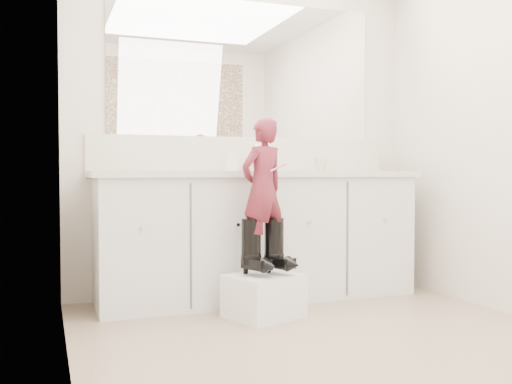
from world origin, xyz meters
name	(u,v)px	position (x,y,z in m)	size (l,w,h in m)	color
floor	(345,349)	(0.00, 0.00, 0.00)	(3.00, 3.00, 0.00)	#957D61
wall_back	(245,129)	(0.00, 1.50, 1.20)	(2.60, 2.60, 0.00)	beige
wall_left	(68,95)	(-1.30, 0.00, 1.20)	(3.00, 3.00, 0.00)	beige
vanity_cabinet	(258,238)	(0.00, 1.23, 0.42)	(2.20, 0.55, 0.85)	silver
countertop	(259,174)	(0.00, 1.21, 0.87)	(2.28, 0.58, 0.04)	beige
backsplash	(246,154)	(0.00, 1.49, 1.02)	(2.28, 0.03, 0.25)	beige
mirror	(246,69)	(0.00, 1.49, 1.64)	(2.00, 0.02, 1.00)	white
faucet	(251,164)	(0.00, 1.38, 0.94)	(0.08, 0.08, 0.10)	silver
cup	(321,165)	(0.51, 1.27, 0.94)	(0.10, 0.10, 0.10)	beige
soap_bottle	(231,159)	(-0.17, 1.30, 0.98)	(0.08, 0.08, 0.17)	white
step_stool	(264,296)	(-0.16, 0.71, 0.13)	(0.41, 0.34, 0.26)	white
boot_left	(251,247)	(-0.23, 0.73, 0.43)	(0.13, 0.23, 0.34)	black
boot_right	(274,246)	(-0.08, 0.73, 0.43)	(0.13, 0.23, 0.34)	black
toddler	(263,188)	(-0.16, 0.73, 0.78)	(0.31, 0.20, 0.84)	#AA3443
toothbrush	(279,167)	(-0.09, 0.65, 0.91)	(0.01, 0.01, 0.14)	#DC55A5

